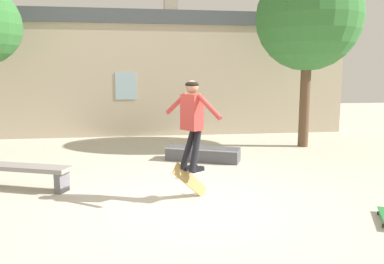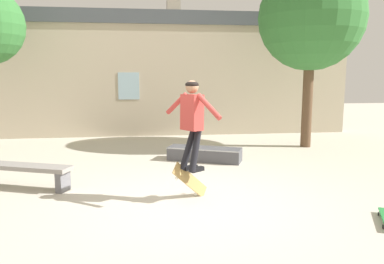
# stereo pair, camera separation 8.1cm
# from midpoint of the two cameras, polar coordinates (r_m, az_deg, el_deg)

# --- Properties ---
(ground_plane) EXTENTS (40.00, 40.00, 0.00)m
(ground_plane) POSITION_cam_midpoint_polar(r_m,az_deg,el_deg) (6.32, -0.42, -10.64)
(ground_plane) COLOR beige
(building_backdrop) EXTENTS (13.63, 0.52, 5.33)m
(building_backdrop) POSITION_cam_midpoint_polar(r_m,az_deg,el_deg) (13.04, -4.62, 9.19)
(building_backdrop) COLOR #B7A88E
(building_backdrop) RESTS_ON ground_plane
(tree_right) EXTENTS (2.95, 2.95, 5.15)m
(tree_right) POSITION_cam_midpoint_polar(r_m,az_deg,el_deg) (11.45, 17.12, 16.19)
(tree_right) COLOR brown
(tree_right) RESTS_ON ground_plane
(park_bench) EXTENTS (1.92, 1.04, 0.44)m
(park_bench) POSITION_cam_midpoint_polar(r_m,az_deg,el_deg) (7.65, -24.87, -5.43)
(park_bench) COLOR gray
(park_bench) RESTS_ON ground_plane
(skate_ledge) EXTENTS (1.86, 1.23, 0.33)m
(skate_ledge) POSITION_cam_midpoint_polar(r_m,az_deg,el_deg) (9.21, 1.42, -3.38)
(skate_ledge) COLOR #4C4C51
(skate_ledge) RESTS_ON ground_plane
(skater) EXTENTS (0.81, 1.11, 1.50)m
(skater) POSITION_cam_midpoint_polar(r_m,az_deg,el_deg) (6.11, -0.37, 2.26)
(skater) COLOR #B23833
(skateboard_flipping) EXTENTS (0.65, 0.45, 0.71)m
(skateboard_flipping) POSITION_cam_midpoint_polar(r_m,az_deg,el_deg) (6.42, -0.66, -7.39)
(skateboard_flipping) COLOR #AD894C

